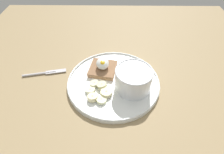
{
  "coord_description": "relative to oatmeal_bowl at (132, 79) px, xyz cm",
  "views": [
    {
      "loc": [
        38.78,
        0.47,
        44.8
      ],
      "look_at": [
        0.0,
        0.0,
        5.0
      ],
      "focal_mm": 28.0,
      "sensor_mm": 36.0,
      "label": 1
    }
  ],
  "objects": [
    {
      "name": "toast_slice",
      "position": [
        -7.46,
        -9.68,
        -2.73
      ],
      "size": [
        10.11,
        10.11,
        1.62
      ],
      "color": "#8A6244",
      "rests_on": "plate"
    },
    {
      "name": "knife",
      "position": [
        -6.7,
        -29.94,
        -4.22
      ],
      "size": [
        4.24,
        14.7,
        0.8
      ],
      "color": "silver",
      "rests_on": "ground_plane"
    },
    {
      "name": "banana_slice_left",
      "position": [
        4.81,
        -12.12,
        -2.82
      ],
      "size": [
        3.79,
        3.65,
        1.84
      ],
      "color": "beige",
      "rests_on": "plate"
    },
    {
      "name": "oatmeal_bowl",
      "position": [
        0.0,
        0.0,
        0.0
      ],
      "size": [
        11.3,
        11.3,
        7.23
      ],
      "color": "white",
      "rests_on": "plate"
    },
    {
      "name": "banana_slice_inner",
      "position": [
        -0.78,
        -12.03,
        -2.98
      ],
      "size": [
        3.66,
        3.74,
        1.48
      ],
      "color": "beige",
      "rests_on": "plate"
    },
    {
      "name": "banana_slice_right",
      "position": [
        1.79,
        -13.11,
        -3.08
      ],
      "size": [
        3.83,
        3.76,
        1.33
      ],
      "color": "beige",
      "rests_on": "plate"
    },
    {
      "name": "plate",
      "position": [
        -2.48,
        -6.0,
        -3.83
      ],
      "size": [
        30.07,
        30.07,
        1.6
      ],
      "color": "white",
      "rests_on": "ground_plane"
    },
    {
      "name": "ground_plane",
      "position": [
        -2.48,
        -6.0,
        -5.62
      ],
      "size": [
        120.0,
        120.0,
        2.0
      ],
      "primitive_type": "cube",
      "color": "#967E57",
      "rests_on": "ground"
    },
    {
      "name": "poached_egg",
      "position": [
        -7.36,
        -9.67,
        -0.19
      ],
      "size": [
        4.84,
        4.24,
        3.59
      ],
      "color": "white",
      "rests_on": "toast_slice"
    },
    {
      "name": "banana_slice_back",
      "position": [
        2.94,
        -8.11,
        -2.9
      ],
      "size": [
        4.33,
        4.27,
        1.56
      ],
      "color": "beige",
      "rests_on": "plate"
    },
    {
      "name": "banana_slice_front",
      "position": [
        0.13,
        -9.63,
        -2.77
      ],
      "size": [
        4.42,
        4.46,
        1.99
      ],
      "color": "beige",
      "rests_on": "plate"
    },
    {
      "name": "banana_slice_outer",
      "position": [
        5.52,
        -9.49,
        -3.07
      ],
      "size": [
        3.93,
        3.97,
        1.24
      ],
      "color": "beige",
      "rests_on": "plate"
    }
  ]
}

